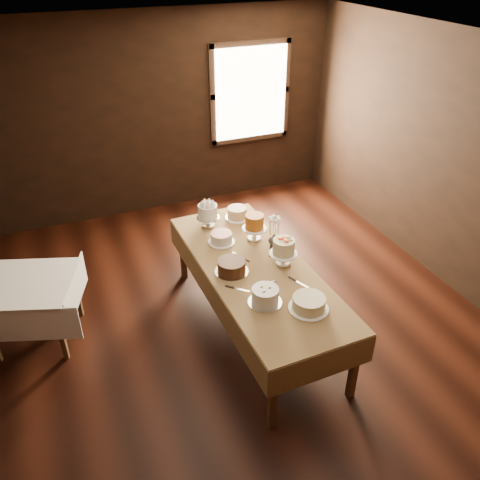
# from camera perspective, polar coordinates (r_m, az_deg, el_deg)

# --- Properties ---
(floor) EXTENTS (5.00, 6.00, 0.01)m
(floor) POSITION_cam_1_polar(r_m,az_deg,el_deg) (5.36, 0.83, -9.71)
(floor) COLOR black
(floor) RESTS_ON ground
(ceiling) EXTENTS (5.00, 6.00, 0.01)m
(ceiling) POSITION_cam_1_polar(r_m,az_deg,el_deg) (4.08, 1.15, 21.15)
(ceiling) COLOR beige
(ceiling) RESTS_ON wall_back
(wall_back) EXTENTS (5.00, 0.02, 2.80)m
(wall_back) POSITION_cam_1_polar(r_m,az_deg,el_deg) (7.20, -8.78, 14.07)
(wall_back) COLOR black
(wall_back) RESTS_ON ground
(wall_right) EXTENTS (0.02, 6.00, 2.80)m
(wall_right) POSITION_cam_1_polar(r_m,az_deg,el_deg) (5.92, 24.04, 7.65)
(wall_right) COLOR black
(wall_right) RESTS_ON ground
(window) EXTENTS (1.10, 0.05, 1.30)m
(window) POSITION_cam_1_polar(r_m,az_deg,el_deg) (7.49, 1.27, 16.70)
(window) COLOR #FFEABF
(window) RESTS_ON wall_back
(display_table) EXTENTS (1.05, 2.55, 0.78)m
(display_table) POSITION_cam_1_polar(r_m,az_deg,el_deg) (4.87, 1.87, -3.74)
(display_table) COLOR #402817
(display_table) RESTS_ON ground
(side_table) EXTENTS (1.06, 1.06, 0.70)m
(side_table) POSITION_cam_1_polar(r_m,az_deg,el_deg) (5.24, -23.25, -5.26)
(side_table) COLOR #402817
(side_table) RESTS_ON ground
(cake_meringue) EXTENTS (0.27, 0.27, 0.27)m
(cake_meringue) POSITION_cam_1_polar(r_m,az_deg,el_deg) (5.47, -3.75, 2.77)
(cake_meringue) COLOR silver
(cake_meringue) RESTS_ON display_table
(cake_speckled) EXTENTS (0.28, 0.28, 0.13)m
(cake_speckled) POSITION_cam_1_polar(r_m,az_deg,el_deg) (5.64, -0.35, 3.13)
(cake_speckled) COLOR white
(cake_speckled) RESTS_ON display_table
(cake_lattice) EXTENTS (0.31, 0.31, 0.11)m
(cake_lattice) POSITION_cam_1_polar(r_m,az_deg,el_deg) (5.19, -2.18, 0.18)
(cake_lattice) COLOR white
(cake_lattice) RESTS_ON display_table
(cake_caramel) EXTENTS (0.26, 0.26, 0.30)m
(cake_caramel) POSITION_cam_1_polar(r_m,az_deg,el_deg) (5.22, 1.68, 1.36)
(cake_caramel) COLOR white
(cake_caramel) RESTS_ON display_table
(cake_chocolate) EXTENTS (0.35, 0.35, 0.13)m
(cake_chocolate) POSITION_cam_1_polar(r_m,az_deg,el_deg) (4.73, -0.99, -3.13)
(cake_chocolate) COLOR silver
(cake_chocolate) RESTS_ON display_table
(cake_flowers) EXTENTS (0.28, 0.28, 0.29)m
(cake_flowers) POSITION_cam_1_polar(r_m,az_deg,el_deg) (4.84, 5.06, -1.51)
(cake_flowers) COLOR white
(cake_flowers) RESTS_ON display_table
(cake_swirl) EXTENTS (0.32, 0.32, 0.15)m
(cake_swirl) POSITION_cam_1_polar(r_m,az_deg,el_deg) (4.35, 2.94, -6.55)
(cake_swirl) COLOR silver
(cake_swirl) RESTS_ON display_table
(cake_cream) EXTENTS (0.37, 0.37, 0.12)m
(cake_cream) POSITION_cam_1_polar(r_m,az_deg,el_deg) (4.33, 8.00, -7.35)
(cake_cream) COLOR white
(cake_cream) RESTS_ON display_table
(cake_server_a) EXTENTS (0.24, 0.05, 0.01)m
(cake_server_a) POSITION_cam_1_polar(r_m,az_deg,el_deg) (4.64, 3.64, -4.90)
(cake_server_a) COLOR silver
(cake_server_a) RESTS_ON display_table
(cake_server_b) EXTENTS (0.11, 0.23, 0.01)m
(cake_server_b) POSITION_cam_1_polar(r_m,az_deg,el_deg) (4.64, 7.26, -5.14)
(cake_server_b) COLOR silver
(cake_server_b) RESTS_ON display_table
(cake_server_c) EXTENTS (0.12, 0.23, 0.01)m
(cake_server_c) POSITION_cam_1_polar(r_m,az_deg,el_deg) (5.00, -0.26, -1.79)
(cake_server_c) COLOR silver
(cake_server_c) RESTS_ON display_table
(cake_server_d) EXTENTS (0.14, 0.22, 0.01)m
(cake_server_d) POSITION_cam_1_polar(r_m,az_deg,el_deg) (5.13, 3.60, -0.91)
(cake_server_d) COLOR silver
(cake_server_d) RESTS_ON display_table
(cake_server_e) EXTENTS (0.19, 0.18, 0.01)m
(cake_server_e) POSITION_cam_1_polar(r_m,az_deg,el_deg) (4.54, 0.23, -5.80)
(cake_server_e) COLOR silver
(cake_server_e) RESTS_ON display_table
(flower_vase) EXTENTS (0.14, 0.14, 0.12)m
(flower_vase) POSITION_cam_1_polar(r_m,az_deg,el_deg) (5.17, 3.95, 0.09)
(flower_vase) COLOR #2D2823
(flower_vase) RESTS_ON display_table
(flower_bouquet) EXTENTS (0.14, 0.14, 0.20)m
(flower_bouquet) POSITION_cam_1_polar(r_m,az_deg,el_deg) (5.07, 4.03, 1.84)
(flower_bouquet) COLOR white
(flower_bouquet) RESTS_ON flower_vase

